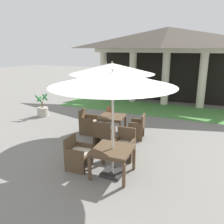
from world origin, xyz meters
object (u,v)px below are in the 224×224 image
patio_chair_near_foreground_east (138,127)px  patio_table_mid_left (113,152)px  patio_chair_near_foreground_west (88,122)px  potted_palm_left_edge (43,110)px  patio_umbrella_near_foreground (112,69)px  terracotta_urn (109,110)px  patio_umbrella_mid_left (113,80)px  patio_table_near_foreground (112,119)px  patio_chair_mid_left_west (78,154)px  patio_chair_mid_left_north (125,145)px  patio_chair_near_foreground_south (104,134)px

patio_chair_near_foreground_east → patio_table_mid_left: size_ratio=0.88×
patio_chair_near_foreground_west → potted_palm_left_edge: size_ratio=0.79×
patio_umbrella_near_foreground → terracotta_urn: size_ratio=6.95×
patio_chair_near_foreground_east → patio_chair_near_foreground_west: 1.91m
patio_umbrella_mid_left → patio_table_near_foreground: bearing=114.7°
patio_table_near_foreground → potted_palm_left_edge: (-4.04, 0.97, -0.34)m
patio_table_near_foreground → patio_chair_mid_left_west: (0.16, -2.57, -0.24)m
patio_chair_mid_left_north → patio_chair_near_foreground_west: bearing=-37.8°
patio_chair_near_foreground_east → terracotta_urn: patio_chair_near_foreground_east is taller
patio_chair_mid_left_west → patio_chair_mid_left_north: size_ratio=0.98×
patio_umbrella_near_foreground → patio_chair_near_foreground_south: 2.26m
patio_chair_near_foreground_east → patio_table_near_foreground: bearing=90.0°
patio_chair_mid_left_west → patio_chair_mid_left_north: (0.93, 1.06, -0.00)m
patio_table_near_foreground → patio_umbrella_mid_left: (1.15, -2.50, 1.78)m
patio_umbrella_near_foreground → patio_chair_near_foreground_west: (-0.94, -0.14, -2.02)m
patio_chair_mid_left_west → terracotta_urn: bearing=-167.5°
patio_chair_near_foreground_east → patio_chair_near_foreground_west: patio_chair_near_foreground_west is taller
patio_chair_mid_left_west → potted_palm_left_edge: potted_palm_left_edge is taller
patio_chair_near_foreground_west → potted_palm_left_edge: bearing=-117.9°
patio_umbrella_mid_left → patio_chair_mid_left_north: size_ratio=3.30×
patio_umbrella_near_foreground → patio_chair_near_foreground_east: 2.24m
patio_chair_mid_left_west → terracotta_urn: (-1.52, 5.23, -0.23)m
patio_chair_near_foreground_south → patio_table_mid_left: (1.01, -1.56, 0.23)m
patio_chair_mid_left_west → patio_chair_near_foreground_west: bearing=-159.4°
patio_table_mid_left → terracotta_urn: 5.76m
patio_chair_near_foreground_south → patio_chair_near_foreground_west: bearing=134.9°
patio_table_near_foreground → terracotta_urn: patio_table_near_foreground is taller
patio_table_mid_left → potted_palm_left_edge: potted_palm_left_edge is taller
patio_chair_near_foreground_south → patio_chair_mid_left_north: 1.10m
patio_umbrella_near_foreground → patio_chair_near_foreground_south: patio_umbrella_near_foreground is taller
patio_chair_near_foreground_east → potted_palm_left_edge: 5.05m
patio_table_near_foreground → patio_chair_near_foreground_south: patio_chair_near_foreground_south is taller
patio_table_near_foreground → patio_chair_mid_left_west: size_ratio=1.17×
patio_chair_near_foreground_south → patio_chair_mid_left_north: size_ratio=0.98×
potted_palm_left_edge → patio_chair_near_foreground_south: bearing=-24.7°
terracotta_urn → patio_table_mid_left: bearing=-64.0°
patio_table_near_foreground → potted_palm_left_edge: 4.17m
patio_umbrella_near_foreground → patio_chair_near_foreground_east: bearing=8.2°
patio_table_mid_left → patio_chair_mid_left_north: size_ratio=1.13×
patio_table_near_foreground → patio_umbrella_near_foreground: patio_umbrella_near_foreground is taller
patio_chair_near_foreground_east → patio_umbrella_mid_left: size_ratio=0.30×
patio_chair_near_foreground_east → terracotta_urn: 3.42m
patio_chair_mid_left_west → patio_chair_near_foreground_east: bearing=160.1°
patio_umbrella_mid_left → potted_palm_left_edge: patio_umbrella_mid_left is taller
patio_table_near_foreground → terracotta_urn: bearing=117.2°
patio_table_near_foreground → patio_umbrella_mid_left: size_ratio=0.34×
patio_table_near_foreground → patio_chair_near_foreground_east: size_ratio=1.15×
patio_chair_near_foreground_east → patio_table_mid_left: patio_chair_near_foreground_east is taller
patio_chair_near_foreground_west → terracotta_urn: patio_chair_near_foreground_west is taller
patio_table_mid_left → potted_palm_left_edge: 6.26m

